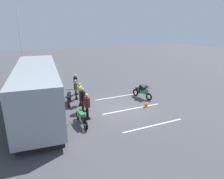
# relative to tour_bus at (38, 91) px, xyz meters

# --- Properties ---
(ground_plane) EXTENTS (80.00, 80.00, 0.00)m
(ground_plane) POSITION_rel_tour_bus_xyz_m (-1.26, -5.41, -1.64)
(ground_plane) COLOR #424247
(tour_bus) EXTENTS (10.20, 3.23, 3.25)m
(tour_bus) POSITION_rel_tour_bus_xyz_m (0.00, 0.00, 0.00)
(tour_bus) COLOR #8C939E
(tour_bus) RESTS_ON ground_plane
(spectator_far_left) EXTENTS (0.57, 0.32, 1.75)m
(spectator_far_left) POSITION_rel_tour_bus_xyz_m (-2.09, -2.72, -0.60)
(spectator_far_left) COLOR black
(spectator_far_left) RESTS_ON ground_plane
(spectator_left) EXTENTS (0.58, 0.35, 1.76)m
(spectator_left) POSITION_rel_tour_bus_xyz_m (-0.83, -2.76, -0.60)
(spectator_left) COLOR black
(spectator_left) RESTS_ON ground_plane
(spectator_centre) EXTENTS (0.58, 0.38, 1.72)m
(spectator_centre) POSITION_rel_tour_bus_xyz_m (0.46, -2.91, -0.61)
(spectator_centre) COLOR black
(spectator_centre) RESTS_ON ground_plane
(spectator_right) EXTENTS (0.58, 0.37, 1.66)m
(spectator_right) POSITION_rel_tour_bus_xyz_m (1.81, -2.91, -0.67)
(spectator_right) COLOR black
(spectator_right) RESTS_ON ground_plane
(spectator_far_right) EXTENTS (0.58, 0.34, 1.81)m
(spectator_far_right) POSITION_rel_tour_bus_xyz_m (2.99, -3.17, -0.56)
(spectator_far_right) COLOR black
(spectator_far_right) RESTS_ON ground_plane
(parked_motorcycle_silver) EXTENTS (2.02, 0.74, 0.99)m
(parked_motorcycle_silver) POSITION_rel_tour_bus_xyz_m (1.00, -2.18, -1.16)
(parked_motorcycle_silver) COLOR black
(parked_motorcycle_silver) RESTS_ON ground_plane
(parked_motorcycle_dark) EXTENTS (2.05, 0.58, 0.99)m
(parked_motorcycle_dark) POSITION_rel_tour_bus_xyz_m (-2.68, -2.19, -1.16)
(parked_motorcycle_dark) COLOR black
(parked_motorcycle_dark) RESTS_ON ground_plane
(stunt_motorcycle) EXTENTS (1.99, 0.85, 1.23)m
(stunt_motorcycle) POSITION_rel_tour_bus_xyz_m (-0.04, -7.99, -1.03)
(stunt_motorcycle) COLOR black
(stunt_motorcycle) RESTS_ON ground_plane
(flagpole) EXTENTS (0.78, 0.36, 7.26)m
(flagpole) POSITION_rel_tour_bus_xyz_m (6.64, 0.74, 1.94)
(flagpole) COLOR silver
(flagpole) RESTS_ON ground_plane
(traffic_cone) EXTENTS (0.34, 0.34, 0.63)m
(traffic_cone) POSITION_rel_tour_bus_xyz_m (-1.82, -7.28, -1.34)
(traffic_cone) COLOR orange
(traffic_cone) RESTS_ON ground_plane
(bay_line_a) EXTENTS (0.23, 4.26, 0.01)m
(bay_line_a) POSITION_rel_tour_bus_xyz_m (-4.47, -6.16, -1.64)
(bay_line_a) COLOR white
(bay_line_a) RESTS_ON ground_plane
(bay_line_b) EXTENTS (0.24, 4.62, 0.01)m
(bay_line_b) POSITION_rel_tour_bus_xyz_m (-1.71, -6.16, -1.64)
(bay_line_b) COLOR white
(bay_line_b) RESTS_ON ground_plane
(bay_line_c) EXTENTS (0.22, 3.82, 0.01)m
(bay_line_c) POSITION_rel_tour_bus_xyz_m (1.05, -6.16, -1.64)
(bay_line_c) COLOR white
(bay_line_c) RESTS_ON ground_plane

